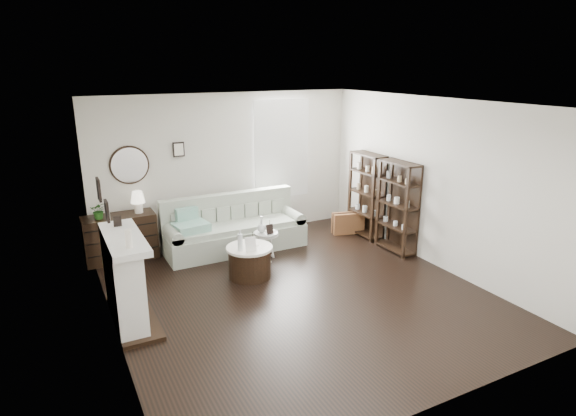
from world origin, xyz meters
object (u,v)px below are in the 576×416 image
dresser (120,237)px  pedestal_table (266,235)px  drum_table (250,261)px  sofa (234,231)px

dresser → pedestal_table: (2.16, -1.17, 0.07)m
dresser → drum_table: bearing=-44.9°
sofa → drum_table: size_ratio=3.45×
dresser → drum_table: size_ratio=1.63×
drum_table → sofa: bearing=79.9°
sofa → pedestal_table: (0.28, -0.78, 0.14)m
pedestal_table → drum_table: bearing=-136.5°
drum_table → pedestal_table: 0.73m
sofa → drum_table: (-0.22, -1.26, -0.07)m
sofa → pedestal_table: size_ratio=4.95×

